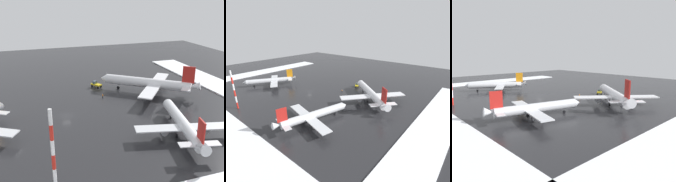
# 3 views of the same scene
# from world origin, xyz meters

# --- Properties ---
(ground_plane) EXTENTS (240.00, 240.00, 0.00)m
(ground_plane) POSITION_xyz_m (0.00, 0.00, 0.00)
(ground_plane) COLOR #232326
(snow_bank_left) EXTENTS (14.00, 116.00, 0.46)m
(snow_bank_left) POSITION_xyz_m (-67.00, 0.00, 0.23)
(snow_bank_left) COLOR white
(snow_bank_left) RESTS_ON ground_plane
(snow_bank_right) EXTENTS (14.00, 116.00, 0.46)m
(snow_bank_right) POSITION_xyz_m (67.00, 0.00, 0.23)
(snow_bank_right) COLOR white
(snow_bank_right) RESTS_ON ground_plane
(airplane_foreground_jet) EXTENTS (33.52, 30.53, 12.01)m
(airplane_foreground_jet) POSITION_xyz_m (35.18, 11.62, 3.97)
(airplane_foreground_jet) COLOR white
(airplane_foreground_jet) RESTS_ON ground_plane
(airplane_parked_starboard) EXTENTS (25.46, 29.70, 9.89)m
(airplane_parked_starboard) POSITION_xyz_m (-28.18, -8.34, 3.27)
(airplane_parked_starboard) COLOR silver
(airplane_parked_starboard) RESTS_ON ground_plane
(airplane_far_rear) EXTENTS (27.72, 33.05, 9.92)m
(airplane_far_rear) POSITION_xyz_m (28.70, -22.93, 3.28)
(airplane_far_rear) COLOR silver
(airplane_far_rear) RESTS_ON ground_plane
(pushback_tug) EXTENTS (4.37, 5.05, 2.50)m
(pushback_tug) POSITION_xyz_m (17.15, 25.24, 1.28)
(pushback_tug) COLOR gold
(pushback_tug) RESTS_ON ground_plane
(ground_crew_mid_apron) EXTENTS (0.36, 0.36, 1.71)m
(ground_crew_mid_apron) POSITION_xyz_m (15.92, 11.54, 0.97)
(ground_crew_mid_apron) COLOR black
(ground_crew_mid_apron) RESTS_ON ground_plane
(ground_crew_by_nose_gear) EXTENTS (0.36, 0.36, 1.71)m
(ground_crew_by_nose_gear) POSITION_xyz_m (17.94, 29.02, 0.97)
(ground_crew_by_nose_gear) COLOR black
(ground_crew_by_nose_gear) RESTS_ON ground_plane
(antenna_mast) EXTENTS (0.70, 0.70, 18.50)m
(antenna_mast) POSITION_xyz_m (-8.66, -37.24, 9.25)
(antenna_mast) COLOR red
(antenna_mast) RESTS_ON ground_plane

